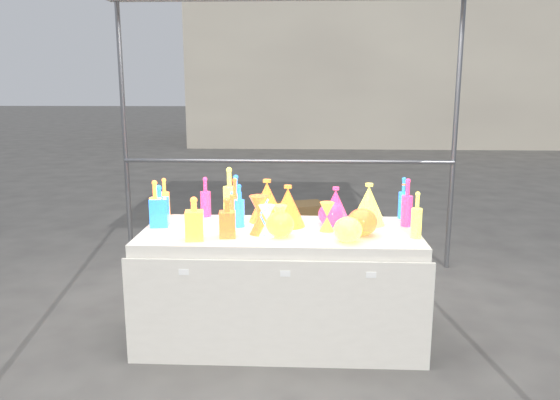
{
  "coord_description": "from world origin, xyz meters",
  "views": [
    {
      "loc": [
        0.16,
        -3.46,
        1.68
      ],
      "look_at": [
        0.0,
        0.0,
        0.95
      ],
      "focal_mm": 35.0,
      "sensor_mm": 36.0,
      "label": 1
    }
  ],
  "objects_px": {
    "bottle_0": "(165,197)",
    "lampshade_0": "(288,206)",
    "display_table": "(280,284)",
    "decanter_0": "(194,218)",
    "hourglass_0": "(259,215)",
    "cardboard_box_closed": "(302,219)",
    "globe_0": "(280,225)"
  },
  "relations": [
    {
      "from": "cardboard_box_closed",
      "to": "bottle_0",
      "type": "xyz_separation_m",
      "value": [
        -0.98,
        -2.22,
        0.71
      ]
    },
    {
      "from": "decanter_0",
      "to": "display_table",
      "type": "bearing_deg",
      "value": 17.35
    },
    {
      "from": "decanter_0",
      "to": "lampshade_0",
      "type": "xyz_separation_m",
      "value": [
        0.56,
        0.36,
        0.0
      ]
    },
    {
      "from": "display_table",
      "to": "hourglass_0",
      "type": "xyz_separation_m",
      "value": [
        -0.13,
        -0.1,
        0.5
      ]
    },
    {
      "from": "hourglass_0",
      "to": "lampshade_0",
      "type": "bearing_deg",
      "value": 50.45
    },
    {
      "from": "hourglass_0",
      "to": "lampshade_0",
      "type": "xyz_separation_m",
      "value": [
        0.18,
        0.21,
        0.02
      ]
    },
    {
      "from": "bottle_0",
      "to": "decanter_0",
      "type": "height_order",
      "value": "bottle_0"
    },
    {
      "from": "cardboard_box_closed",
      "to": "lampshade_0",
      "type": "bearing_deg",
      "value": -110.18
    },
    {
      "from": "cardboard_box_closed",
      "to": "bottle_0",
      "type": "bearing_deg",
      "value": -132.12
    },
    {
      "from": "cardboard_box_closed",
      "to": "globe_0",
      "type": "height_order",
      "value": "globe_0"
    },
    {
      "from": "bottle_0",
      "to": "hourglass_0",
      "type": "height_order",
      "value": "bottle_0"
    },
    {
      "from": "cardboard_box_closed",
      "to": "lampshade_0",
      "type": "relative_size",
      "value": 1.81
    },
    {
      "from": "lampshade_0",
      "to": "cardboard_box_closed",
      "type": "bearing_deg",
      "value": 103.25
    },
    {
      "from": "hourglass_0",
      "to": "cardboard_box_closed",
      "type": "bearing_deg",
      "value": 84.47
    },
    {
      "from": "display_table",
      "to": "globe_0",
      "type": "distance_m",
      "value": 0.47
    },
    {
      "from": "cardboard_box_closed",
      "to": "decanter_0",
      "type": "xyz_separation_m",
      "value": [
        -0.64,
        -2.82,
        0.7
      ]
    },
    {
      "from": "bottle_0",
      "to": "lampshade_0",
      "type": "bearing_deg",
      "value": -15.15
    },
    {
      "from": "cardboard_box_closed",
      "to": "globe_0",
      "type": "distance_m",
      "value": 2.81
    },
    {
      "from": "bottle_0",
      "to": "display_table",
      "type": "bearing_deg",
      "value": -22.92
    },
    {
      "from": "cardboard_box_closed",
      "to": "globe_0",
      "type": "bearing_deg",
      "value": -110.84
    },
    {
      "from": "decanter_0",
      "to": "globe_0",
      "type": "relative_size",
      "value": 1.5
    },
    {
      "from": "display_table",
      "to": "lampshade_0",
      "type": "height_order",
      "value": "lampshade_0"
    },
    {
      "from": "hourglass_0",
      "to": "lampshade_0",
      "type": "height_order",
      "value": "lampshade_0"
    },
    {
      "from": "lampshade_0",
      "to": "globe_0",
      "type": "bearing_deg",
      "value": -83.44
    },
    {
      "from": "display_table",
      "to": "decanter_0",
      "type": "distance_m",
      "value": 0.76
    },
    {
      "from": "hourglass_0",
      "to": "globe_0",
      "type": "bearing_deg",
      "value": -22.26
    },
    {
      "from": "bottle_0",
      "to": "decanter_0",
      "type": "bearing_deg",
      "value": -60.88
    },
    {
      "from": "cardboard_box_closed",
      "to": "decanter_0",
      "type": "distance_m",
      "value": 2.98
    },
    {
      "from": "lampshade_0",
      "to": "display_table",
      "type": "bearing_deg",
      "value": -97.25
    },
    {
      "from": "decanter_0",
      "to": "globe_0",
      "type": "distance_m",
      "value": 0.53
    },
    {
      "from": "hourglass_0",
      "to": "display_table",
      "type": "bearing_deg",
      "value": 37.16
    },
    {
      "from": "bottle_0",
      "to": "lampshade_0",
      "type": "distance_m",
      "value": 0.93
    }
  ]
}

